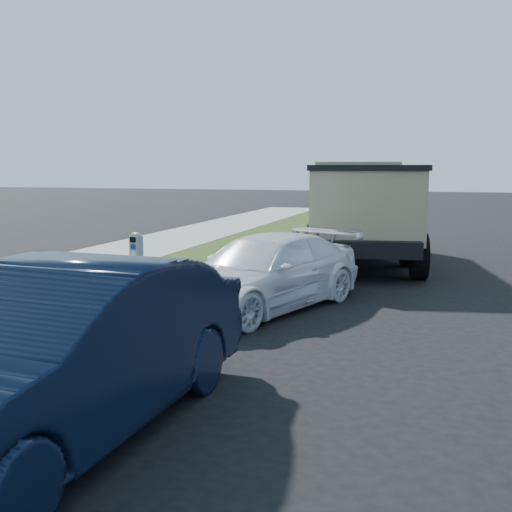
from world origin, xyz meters
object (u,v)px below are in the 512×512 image
(white_wagon, at_px, (266,272))
(dump_truck, at_px, (359,205))
(parking_meter, at_px, (137,257))
(navy_sedan, at_px, (58,354))

(white_wagon, height_order, dump_truck, dump_truck)
(parking_meter, relative_size, white_wagon, 0.31)
(parking_meter, bearing_deg, navy_sedan, -52.37)
(parking_meter, xyz_separation_m, dump_truck, (2.30, 8.39, 0.37))
(navy_sedan, distance_m, dump_truck, 12.12)
(dump_truck, bearing_deg, white_wagon, -108.10)
(parking_meter, xyz_separation_m, navy_sedan, (1.17, -3.66, -0.34))
(parking_meter, distance_m, white_wagon, 2.62)
(white_wagon, relative_size, navy_sedan, 0.91)
(parking_meter, distance_m, dump_truck, 8.71)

